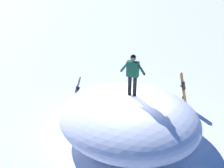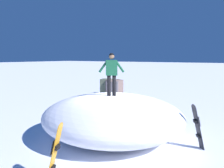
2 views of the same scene
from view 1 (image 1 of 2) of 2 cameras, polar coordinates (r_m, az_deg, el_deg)
The scene contains 6 objects.
ground at distance 11.72m, azimuth 3.38°, elevation -10.29°, with size 240.00×240.00×0.00m, color white.
snow_mound at distance 11.20m, azimuth 3.31°, elevation -6.70°, with size 5.62×5.12×1.77m, color white.
snowboarder_standing at distance 10.52m, azimuth 4.13°, elevation 2.43°, with size 0.86×0.64×1.63m.
snowboard_primary_upright at distance 13.75m, azimuth 13.99°, elevation -1.06°, with size 0.52×0.43×1.70m.
snowboard_secondary_upright at distance 13.25m, azimuth -7.02°, elevation -1.65°, with size 0.51×0.51×1.64m.
backpack_near at distance 14.45m, azimuth 4.91°, elevation -2.08°, with size 0.47×0.66×0.35m.
Camera 1 is at (-7.63, 5.70, 6.83)m, focal length 46.00 mm.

